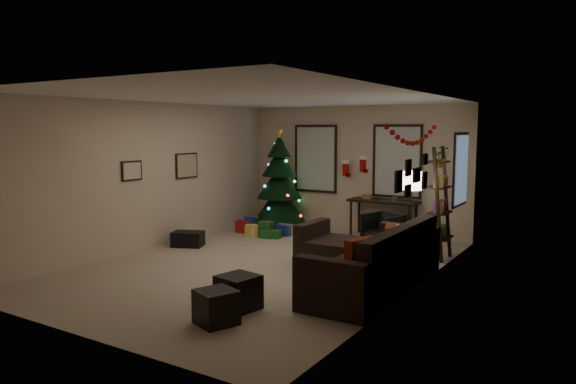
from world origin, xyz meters
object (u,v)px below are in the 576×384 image
object	(u,v)px
bookshelf	(441,205)
sofa	(367,263)
christmas_tree	(279,186)
desk_chair	(383,229)
desk	(383,204)

from	to	relation	value
bookshelf	sofa	bearing A→B (deg)	-103.70
christmas_tree	desk_chair	world-z (taller)	christmas_tree
christmas_tree	desk_chair	size ratio (longest dim) A/B	3.74
sofa	bookshelf	xyz separation A→B (m)	(0.48, 1.96, 0.64)
christmas_tree	sofa	bearing A→B (deg)	-41.20
christmas_tree	bookshelf	bearing A→B (deg)	-14.95
sofa	bookshelf	world-z (taller)	bookshelf
desk	desk_chair	bearing A→B (deg)	-67.34
christmas_tree	desk	world-z (taller)	christmas_tree
christmas_tree	bookshelf	distance (m)	4.05
desk	bookshelf	size ratio (longest dim) A/B	0.74
sofa	desk_chair	world-z (taller)	sofa
sofa	desk	distance (m)	3.42
sofa	bookshelf	size ratio (longest dim) A/B	1.51
desk	desk_chair	world-z (taller)	desk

